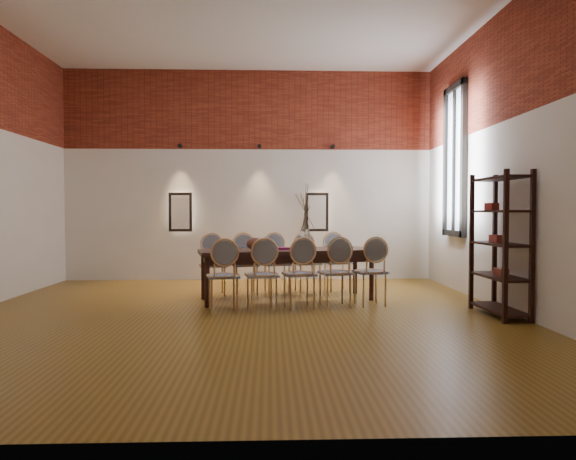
{
  "coord_description": "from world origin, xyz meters",
  "views": [
    {
      "loc": [
        0.4,
        -6.38,
        1.3
      ],
      "look_at": [
        0.65,
        0.77,
        1.05
      ],
      "focal_mm": 32.0,
      "sensor_mm": 36.0,
      "label": 1
    }
  ],
  "objects_px": {
    "dining_table": "(287,275)",
    "bowl": "(255,244)",
    "chair_near_c": "(299,274)",
    "chair_far_c": "(277,264)",
    "chair_far_b": "(245,264)",
    "chair_near_a": "(223,276)",
    "chair_far_e": "(337,262)",
    "vase": "(305,239)",
    "chair_far_a": "(213,265)",
    "chair_near_d": "(335,273)",
    "chair_far_d": "(308,263)",
    "chair_near_e": "(370,272)",
    "chair_near_b": "(262,275)",
    "shelving_rack": "(500,244)",
    "book": "(286,248)"
  },
  "relations": [
    {
      "from": "vase",
      "to": "shelving_rack",
      "type": "bearing_deg",
      "value": -28.62
    },
    {
      "from": "vase",
      "to": "chair_near_e",
      "type": "bearing_deg",
      "value": -31.12
    },
    {
      "from": "chair_far_a",
      "to": "chair_far_c",
      "type": "relative_size",
      "value": 1.0
    },
    {
      "from": "chair_near_a",
      "to": "chair_far_d",
      "type": "bearing_deg",
      "value": 42.0
    },
    {
      "from": "chair_far_b",
      "to": "chair_far_d",
      "type": "xyz_separation_m",
      "value": [
        1.0,
        0.21,
        0.0
      ]
    },
    {
      "from": "chair_near_a",
      "to": "shelving_rack",
      "type": "height_order",
      "value": "shelving_rack"
    },
    {
      "from": "chair_far_c",
      "to": "chair_near_b",
      "type": "bearing_deg",
      "value": 69.68
    },
    {
      "from": "chair_near_e",
      "to": "chair_far_a",
      "type": "bearing_deg",
      "value": 145.97
    },
    {
      "from": "chair_near_b",
      "to": "chair_far_b",
      "type": "relative_size",
      "value": 1.0
    },
    {
      "from": "chair_far_b",
      "to": "chair_far_c",
      "type": "bearing_deg",
      "value": 180.0
    },
    {
      "from": "chair_far_a",
      "to": "shelving_rack",
      "type": "xyz_separation_m",
      "value": [
        3.77,
        -1.7,
        0.43
      ]
    },
    {
      "from": "chair_near_a",
      "to": "chair_near_c",
      "type": "height_order",
      "value": "same"
    },
    {
      "from": "chair_far_d",
      "to": "chair_far_e",
      "type": "relative_size",
      "value": 1.0
    },
    {
      "from": "bowl",
      "to": "shelving_rack",
      "type": "xyz_separation_m",
      "value": [
        3.1,
        -1.08,
        0.06
      ]
    },
    {
      "from": "chair_near_b",
      "to": "shelving_rack",
      "type": "relative_size",
      "value": 0.52
    },
    {
      "from": "chair_far_c",
      "to": "chair_far_d",
      "type": "bearing_deg",
      "value": -180.0
    },
    {
      "from": "chair_near_d",
      "to": "bowl",
      "type": "distance_m",
      "value": 1.25
    },
    {
      "from": "dining_table",
      "to": "vase",
      "type": "relative_size",
      "value": 8.53
    },
    {
      "from": "vase",
      "to": "book",
      "type": "xyz_separation_m",
      "value": [
        -0.28,
        -0.08,
        -0.14
      ]
    },
    {
      "from": "chair_far_b",
      "to": "bowl",
      "type": "bearing_deg",
      "value": 91.58
    },
    {
      "from": "chair_near_c",
      "to": "shelving_rack",
      "type": "distance_m",
      "value": 2.59
    },
    {
      "from": "chair_far_b",
      "to": "vase",
      "type": "xyz_separation_m",
      "value": [
        0.91,
        -0.52,
        0.43
      ]
    },
    {
      "from": "chair_far_c",
      "to": "chair_far_e",
      "type": "height_order",
      "value": "same"
    },
    {
      "from": "dining_table",
      "to": "chair_far_d",
      "type": "distance_m",
      "value": 0.87
    },
    {
      "from": "dining_table",
      "to": "chair_near_a",
      "type": "height_order",
      "value": "chair_near_a"
    },
    {
      "from": "chair_near_a",
      "to": "chair_near_c",
      "type": "xyz_separation_m",
      "value": [
        1.0,
        0.21,
        0.0
      ]
    },
    {
      "from": "chair_near_a",
      "to": "chair_near_c",
      "type": "bearing_deg",
      "value": -0.0
    },
    {
      "from": "chair_far_b",
      "to": "chair_near_b",
      "type": "bearing_deg",
      "value": 90.0
    },
    {
      "from": "chair_far_a",
      "to": "chair_far_d",
      "type": "height_order",
      "value": "same"
    },
    {
      "from": "chair_near_d",
      "to": "chair_far_e",
      "type": "xyz_separation_m",
      "value": [
        0.22,
        1.46,
        0.0
      ]
    },
    {
      "from": "dining_table",
      "to": "bowl",
      "type": "xyz_separation_m",
      "value": [
        -0.47,
        -0.15,
        0.46
      ]
    },
    {
      "from": "chair_far_a",
      "to": "chair_far_e",
      "type": "height_order",
      "value": "same"
    },
    {
      "from": "chair_near_d",
      "to": "book",
      "type": "height_order",
      "value": "chair_near_d"
    },
    {
      "from": "chair_near_b",
      "to": "chair_near_d",
      "type": "xyz_separation_m",
      "value": [
        1.0,
        0.21,
        0.0
      ]
    },
    {
      "from": "chair_near_e",
      "to": "chair_far_d",
      "type": "height_order",
      "value": "same"
    },
    {
      "from": "dining_table",
      "to": "chair_far_d",
      "type": "height_order",
      "value": "chair_far_d"
    },
    {
      "from": "vase",
      "to": "bowl",
      "type": "bearing_deg",
      "value": -164.58
    },
    {
      "from": "dining_table",
      "to": "bowl",
      "type": "height_order",
      "value": "bowl"
    },
    {
      "from": "chair_far_e",
      "to": "book",
      "type": "distance_m",
      "value": 1.29
    },
    {
      "from": "chair_far_b",
      "to": "book",
      "type": "height_order",
      "value": "chair_far_b"
    },
    {
      "from": "chair_near_c",
      "to": "chair_far_c",
      "type": "relative_size",
      "value": 1.0
    },
    {
      "from": "chair_far_d",
      "to": "vase",
      "type": "distance_m",
      "value": 0.85
    },
    {
      "from": "chair_far_c",
      "to": "shelving_rack",
      "type": "height_order",
      "value": "shelving_rack"
    },
    {
      "from": "chair_near_c",
      "to": "chair_near_e",
      "type": "bearing_deg",
      "value": 0.0
    },
    {
      "from": "chair_near_a",
      "to": "chair_far_b",
      "type": "xyz_separation_m",
      "value": [
        0.22,
        1.46,
        0.0
      ]
    },
    {
      "from": "chair_far_a",
      "to": "chair_far_e",
      "type": "bearing_deg",
      "value": -180.0
    },
    {
      "from": "chair_far_d",
      "to": "book",
      "type": "bearing_deg",
      "value": 53.48
    },
    {
      "from": "chair_far_e",
      "to": "bowl",
      "type": "height_order",
      "value": "chair_far_e"
    },
    {
      "from": "chair_far_e",
      "to": "vase",
      "type": "height_order",
      "value": "vase"
    },
    {
      "from": "chair_far_a",
      "to": "chair_near_b",
      "type": "bearing_deg",
      "value": 110.32
    }
  ]
}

